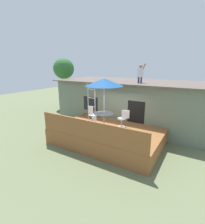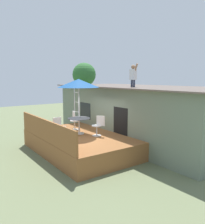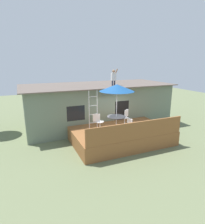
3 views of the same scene
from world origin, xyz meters
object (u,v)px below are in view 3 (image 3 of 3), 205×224
object	(u,v)px
patio_table	(116,119)
patio_chair_near	(128,126)
step_ladder	(93,110)
patio_chair_right	(125,117)
patio_chair_left	(99,122)
person_figure	(114,76)
patio_umbrella	(117,88)

from	to	relation	value
patio_table	patio_chair_near	bearing A→B (deg)	-81.70
step_ladder	patio_chair_right	distance (m)	2.13
step_ladder	patio_chair_left	size ratio (longest dim) A/B	2.39
patio_chair_near	person_figure	bearing A→B (deg)	-21.94
patio_table	patio_chair_near	size ratio (longest dim) A/B	1.13
patio_table	person_figure	size ratio (longest dim) A/B	0.94
person_figure	patio_chair_near	bearing A→B (deg)	-103.64
person_figure	step_ladder	bearing A→B (deg)	-139.23
patio_umbrella	patio_chair_near	world-z (taller)	patio_umbrella
patio_table	step_ladder	world-z (taller)	step_ladder
patio_table	step_ladder	bearing A→B (deg)	154.41
patio_table	patio_chair_near	distance (m)	1.07
patio_chair_left	patio_chair_near	distance (m)	1.73
patio_table	patio_chair_left	distance (m)	1.00
patio_umbrella	patio_chair_left	size ratio (longest dim) A/B	2.76
patio_table	patio_chair_left	size ratio (longest dim) A/B	1.13
patio_chair_right	patio_chair_near	bearing A→B (deg)	35.65
patio_chair_left	patio_chair_right	size ratio (longest dim) A/B	1.00
patio_chair_right	patio_table	bearing A→B (deg)	0.00
patio_chair_near	patio_umbrella	bearing A→B (deg)	0.00
person_figure	patio_chair_near	xyz separation A→B (m)	(-0.84, -3.48, -2.31)
person_figure	patio_chair_right	bearing A→B (deg)	-94.19
patio_chair_left	person_figure	bearing A→B (deg)	64.01
step_ladder	person_figure	distance (m)	3.31
patio_umbrella	person_figure	distance (m)	2.66
patio_chair_left	patio_chair_right	world-z (taller)	same
patio_umbrella	step_ladder	size ratio (longest dim) A/B	1.15
patio_table	patio_chair_right	size ratio (longest dim) A/B	1.13
patio_table	patio_chair_near	xyz separation A→B (m)	(0.15, -1.05, -0.13)
step_ladder	person_figure	bearing A→B (deg)	40.77
step_ladder	person_figure	size ratio (longest dim) A/B	1.98
person_figure	patio_chair_right	world-z (taller)	person_figure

